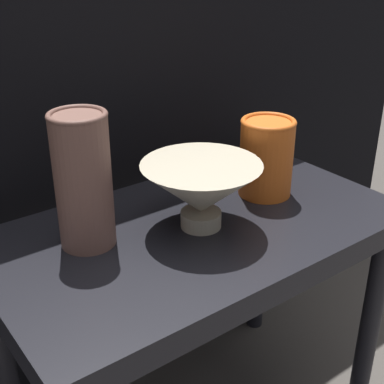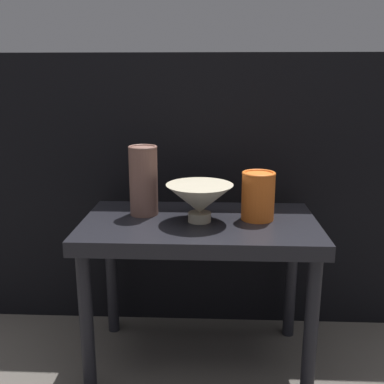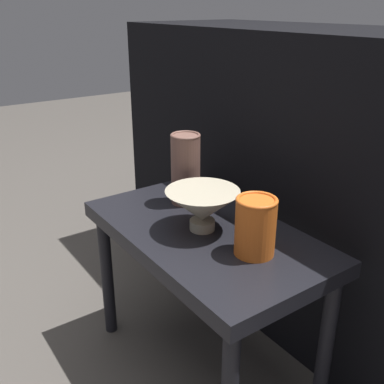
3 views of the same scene
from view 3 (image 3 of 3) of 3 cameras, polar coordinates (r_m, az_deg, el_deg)
The scene contains 6 objects.
ground_plane at distance 1.38m, azimuth 1.43°, elevation -20.98°, with size 8.00×8.00×0.00m, color #4C4742.
table at distance 1.15m, azimuth 1.62°, elevation -7.22°, with size 0.65×0.37×0.44m.
couch_backdrop at distance 1.44m, azimuth 17.27°, elevation 0.98°, with size 1.62×0.50×0.89m.
bowl at distance 1.10m, azimuth 1.24°, elevation -1.77°, with size 0.18×0.18×0.10m.
vase_textured_left at distance 1.23m, azimuth -0.82°, elevation 3.03°, with size 0.08×0.08×0.20m.
vase_colorful_right at distance 1.00m, azimuth 8.06°, elevation -4.23°, with size 0.09×0.09×0.13m.
Camera 3 is at (0.80, -0.60, 0.96)m, focal length 42.00 mm.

